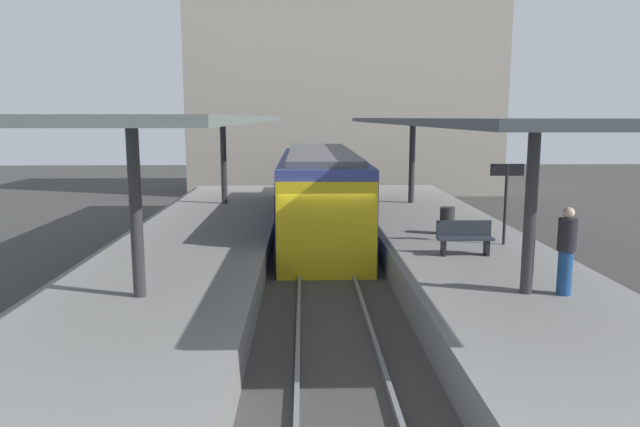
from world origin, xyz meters
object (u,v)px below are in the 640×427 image
(platform_bench, at_px, (465,237))
(passenger_near_bench, at_px, (566,250))
(litter_bin, at_px, (447,221))
(platform_sign, at_px, (506,186))
(commuter_train, at_px, (320,195))

(platform_bench, xyz_separation_m, passenger_near_bench, (1.03, -3.46, 0.44))
(litter_bin, distance_m, passenger_near_bench, 6.24)
(platform_bench, height_order, passenger_near_bench, passenger_near_bench)
(platform_bench, bearing_deg, platform_sign, 39.83)
(passenger_near_bench, bearing_deg, platform_bench, 106.64)
(platform_sign, xyz_separation_m, litter_bin, (-1.19, 1.53, -1.22))
(commuter_train, relative_size, litter_bin, 14.18)
(commuter_train, xyz_separation_m, litter_bin, (3.69, -3.50, -0.33))
(platform_sign, height_order, passenger_near_bench, platform_sign)
(platform_sign, bearing_deg, litter_bin, 127.90)
(platform_sign, height_order, litter_bin, platform_sign)
(commuter_train, relative_size, platform_bench, 8.10)
(platform_bench, bearing_deg, passenger_near_bench, -73.36)
(commuter_train, relative_size, passenger_near_bench, 6.53)
(commuter_train, bearing_deg, passenger_near_bench, -65.04)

